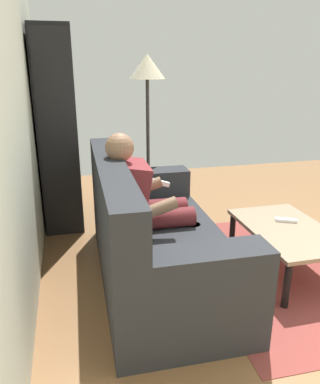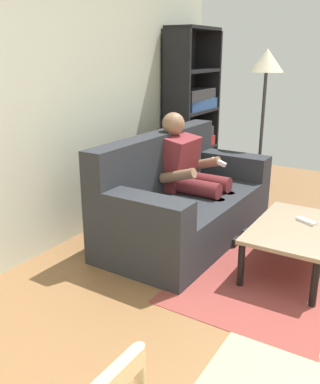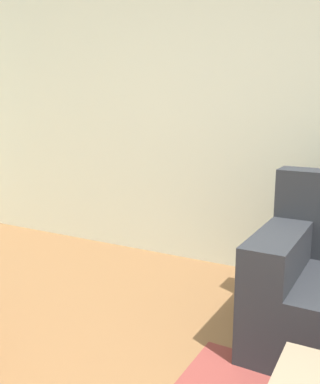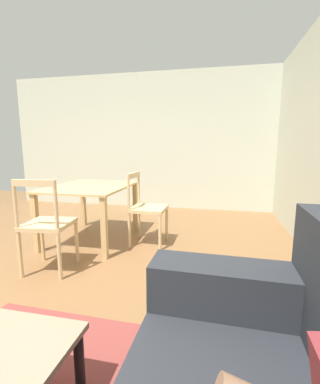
% 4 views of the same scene
% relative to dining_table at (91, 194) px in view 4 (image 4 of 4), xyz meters
% --- Properties ---
extents(ground_plane, '(8.73, 8.73, 0.00)m').
position_rel_dining_table_xyz_m(ground_plane, '(1.28, 0.01, -0.61)').
color(ground_plane, brown).
extents(wall_side, '(0.12, 5.32, 2.61)m').
position_rel_dining_table_xyz_m(wall_side, '(-2.09, 0.01, 0.70)').
color(wall_side, beige).
rests_on(wall_side, ground_plane).
extents(dining_table, '(1.20, 0.94, 0.72)m').
position_rel_dining_table_xyz_m(dining_table, '(0.00, 0.00, 0.00)').
color(dining_table, tan).
rests_on(dining_table, ground_plane).
extents(dining_chair_near_wall, '(0.43, 0.43, 0.90)m').
position_rel_dining_table_xyz_m(dining_chair_near_wall, '(-0.00, 0.74, -0.16)').
color(dining_chair_near_wall, '#D1B27F').
rests_on(dining_chair_near_wall, ground_plane).
extents(dining_chair_facing_couch, '(0.46, 0.46, 0.93)m').
position_rel_dining_table_xyz_m(dining_chair_facing_couch, '(0.93, 0.00, -0.14)').
color(dining_chair_facing_couch, '#D1B27F').
rests_on(dining_chair_facing_couch, ground_plane).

